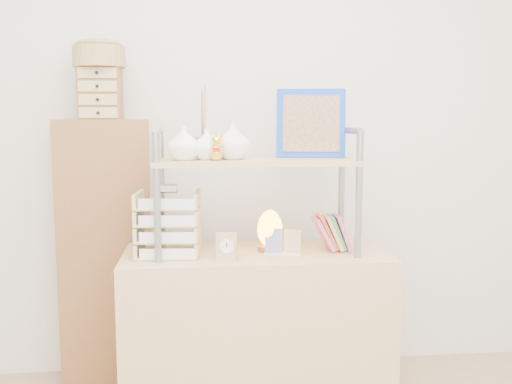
# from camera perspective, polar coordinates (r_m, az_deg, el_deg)

# --- Properties ---
(room_shell) EXTENTS (3.42, 3.41, 2.61)m
(room_shell) POSITION_cam_1_polar(r_m,az_deg,el_deg) (1.77, 2.82, 18.54)
(room_shell) COLOR silver
(room_shell) RESTS_ON ground
(desk) EXTENTS (1.20, 0.50, 0.75)m
(desk) POSITION_cam_1_polar(r_m,az_deg,el_deg) (2.72, 0.02, -13.75)
(desk) COLOR tan
(desk) RESTS_ON ground
(cabinet) EXTENTS (0.47, 0.27, 1.35)m
(cabinet) POSITION_cam_1_polar(r_m,az_deg,el_deg) (3.01, -14.73, -5.94)
(cabinet) COLOR brown
(cabinet) RESTS_ON ground
(hutch) EXTENTS (0.90, 0.34, 0.74)m
(hutch) POSITION_cam_1_polar(r_m,az_deg,el_deg) (2.55, -0.93, 3.51)
(hutch) COLOR gray
(hutch) RESTS_ON desk
(letter_tray) EXTENTS (0.27, 0.26, 0.32)m
(letter_tray) POSITION_cam_1_polar(r_m,az_deg,el_deg) (2.55, -8.75, -3.52)
(letter_tray) COLOR #D4BB7F
(letter_tray) RESTS_ON desk
(salt_lamp) EXTENTS (0.13, 0.12, 0.19)m
(salt_lamp) POSITION_cam_1_polar(r_m,az_deg,el_deg) (2.61, 1.39, -3.83)
(salt_lamp) COLOR brown
(salt_lamp) RESTS_ON desk
(desk_clock) EXTENTS (0.09, 0.05, 0.12)m
(desk_clock) POSITION_cam_1_polar(r_m,az_deg,el_deg) (2.45, -2.97, -5.47)
(desk_clock) COLOR tan
(desk_clock) RESTS_ON desk
(postcard_stand) EXTENTS (0.17, 0.09, 0.12)m
(postcard_stand) POSITION_cam_1_polar(r_m,az_deg,el_deg) (2.56, 2.68, -5.48)
(postcard_stand) COLOR white
(postcard_stand) RESTS_ON desk
(drawer_chest) EXTENTS (0.20, 0.16, 0.25)m
(drawer_chest) POSITION_cam_1_polar(r_m,az_deg,el_deg) (2.91, -15.31, 9.47)
(drawer_chest) COLOR brown
(drawer_chest) RESTS_ON cabinet
(woven_basket) EXTENTS (0.25, 0.25, 0.10)m
(woven_basket) POSITION_cam_1_polar(r_m,az_deg,el_deg) (2.93, -15.41, 12.89)
(woven_basket) COLOR brown
(woven_basket) RESTS_ON drawer_chest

